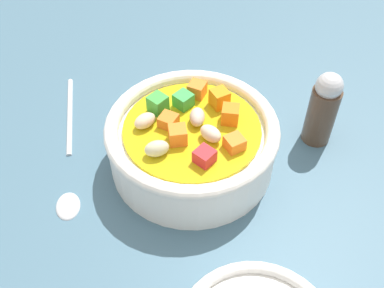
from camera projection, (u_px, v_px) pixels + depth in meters
ground_plane at (192, 168)px, 50.28cm from camera, size 140.00×140.00×2.00cm
soup_bowl_main at (192, 142)px, 47.14cm from camera, size 17.51×17.51×7.16cm
spoon at (68, 164)px, 48.84cm from camera, size 21.46×3.53×0.94cm
pepper_shaker at (322, 108)px, 48.88cm from camera, size 3.15×3.15×8.99cm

